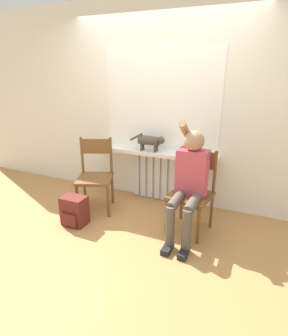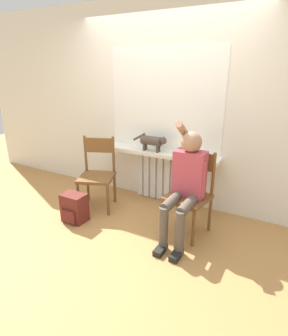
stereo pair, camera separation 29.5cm
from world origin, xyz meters
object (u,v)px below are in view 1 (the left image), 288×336
at_px(person, 189,179).
at_px(cat, 151,141).
at_px(backpack, 74,211).
at_px(chair_right, 192,191).
at_px(chair_left, 95,175).

distance_m(person, cat, 0.96).
xyz_separation_m(cat, backpack, (-0.61, -0.96, -0.73)).
xyz_separation_m(chair_right, cat, (-0.72, 0.48, 0.41)).
distance_m(chair_left, chair_right, 1.32).
xyz_separation_m(chair_right, person, (-0.01, -0.13, 0.19)).
bearing_deg(cat, backpack, -122.53).
relative_size(chair_left, person, 0.73).
bearing_deg(chair_left, backpack, -113.68).
distance_m(chair_left, person, 1.33).
bearing_deg(person, chair_left, 174.59).
relative_size(cat, backpack, 1.41).
bearing_deg(cat, chair_left, -140.97).
distance_m(cat, backpack, 1.35).
height_order(person, backpack, person).
bearing_deg(person, cat, 139.74).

